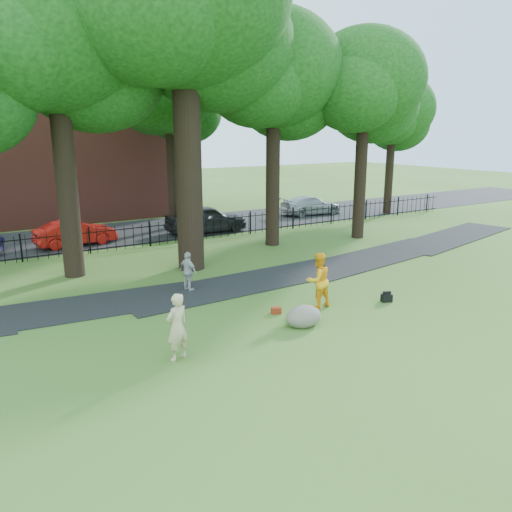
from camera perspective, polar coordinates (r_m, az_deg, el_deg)
ground at (r=15.77m, az=3.45°, el=-7.18°), size 120.00×120.00×0.00m
footpath at (r=19.37m, az=-0.82°, el=-3.07°), size 36.07×3.85×0.03m
street at (r=29.79m, az=-14.66°, el=2.57°), size 80.00×7.00×0.02m
iron_fence at (r=25.94m, az=-12.05°, el=2.41°), size 44.00×0.04×1.20m
brick_building at (r=36.24m, az=-25.45°, el=13.23°), size 18.00×8.00×12.00m
big_tree at (r=21.40m, az=-8.07°, el=25.91°), size 10.08×8.61×14.37m
tree_row at (r=22.42m, az=-8.39°, el=20.20°), size 26.82×7.96×12.42m
woman at (r=12.93m, az=-9.00°, el=-8.01°), size 0.74×0.60×1.78m
man at (r=16.61m, az=7.11°, el=-2.75°), size 0.91×0.71×1.86m
pedestrian at (r=18.36m, az=-7.77°, el=-1.78°), size 0.61×0.93×1.47m
boulder at (r=15.21m, az=5.45°, el=-6.69°), size 1.33×1.13×0.68m
backpack at (r=17.80m, az=14.70°, el=-4.66°), size 0.42×0.34×0.27m
red_bag at (r=16.16m, az=2.31°, el=-6.24°), size 0.36×0.29×0.21m
red_sedan at (r=27.14m, az=-19.94°, el=2.50°), size 4.10×1.79×1.31m
grey_car at (r=28.95m, az=-5.72°, el=4.26°), size 4.77×2.03×1.61m
silver_car at (r=35.32m, az=6.26°, el=5.77°), size 4.62×2.19×1.30m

